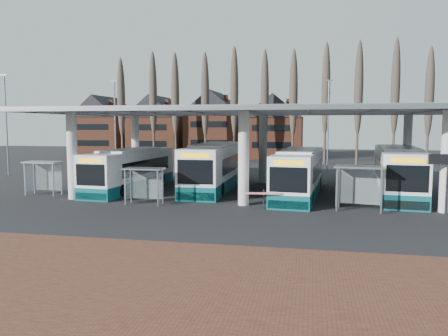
% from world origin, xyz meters
% --- Properties ---
extents(ground, '(140.00, 140.00, 0.00)m').
position_xyz_m(ground, '(0.00, 0.00, 0.00)').
color(ground, black).
rests_on(ground, ground).
extents(brick_strip, '(70.00, 10.00, 0.03)m').
position_xyz_m(brick_strip, '(0.00, -12.00, 0.01)').
color(brick_strip, brown).
rests_on(brick_strip, ground).
extents(station_canopy, '(32.00, 16.00, 6.34)m').
position_xyz_m(station_canopy, '(0.00, 8.00, 5.68)').
color(station_canopy, silver).
rests_on(station_canopy, ground).
extents(poplar_row, '(45.10, 1.10, 14.50)m').
position_xyz_m(poplar_row, '(0.00, 33.00, 8.78)').
color(poplar_row, '#473D33').
rests_on(poplar_row, ground).
extents(townhouse_row, '(36.80, 10.30, 12.25)m').
position_xyz_m(townhouse_row, '(-15.75, 44.00, 5.94)').
color(townhouse_row, brown).
rests_on(townhouse_row, ground).
extents(lamp_post_a, '(0.80, 0.16, 10.17)m').
position_xyz_m(lamp_post_a, '(-18.00, 22.00, 5.34)').
color(lamp_post_a, slate).
rests_on(lamp_post_a, ground).
extents(lamp_post_b, '(0.80, 0.16, 10.17)m').
position_xyz_m(lamp_post_b, '(6.00, 26.00, 5.34)').
color(lamp_post_b, slate).
rests_on(lamp_post_b, ground).
extents(lamp_post_d, '(0.80, 0.16, 10.17)m').
position_xyz_m(lamp_post_d, '(-26.00, 14.00, 5.34)').
color(lamp_post_d, slate).
rests_on(lamp_post_d, ground).
extents(bus_0, '(3.24, 11.81, 3.24)m').
position_xyz_m(bus_0, '(-9.89, 7.64, 1.53)').
color(bus_0, silver).
rests_on(bus_0, ground).
extents(bus_1, '(2.94, 13.17, 3.65)m').
position_xyz_m(bus_1, '(-3.39, 9.55, 1.72)').
color(bus_1, silver).
rests_on(bus_1, ground).
extents(bus_2, '(3.58, 12.36, 3.39)m').
position_xyz_m(bus_2, '(3.40, 7.29, 1.60)').
color(bus_2, silver).
rests_on(bus_2, ground).
extents(bus_3, '(3.93, 13.03, 3.56)m').
position_xyz_m(bus_3, '(10.44, 8.79, 1.68)').
color(bus_3, silver).
rests_on(bus_3, ground).
extents(shelter_0, '(2.70, 1.38, 2.48)m').
position_xyz_m(shelter_0, '(-15.01, 3.67, 1.81)').
color(shelter_0, gray).
rests_on(shelter_0, ground).
extents(shelter_1, '(2.60, 1.36, 2.37)m').
position_xyz_m(shelter_1, '(-6.38, 1.64, 1.73)').
color(shelter_1, gray).
rests_on(shelter_1, ground).
extents(shelter_2, '(3.11, 1.91, 2.71)m').
position_xyz_m(shelter_2, '(7.12, 2.13, 1.97)').
color(shelter_2, gray).
rests_on(shelter_2, ground).
extents(info_sign_0, '(2.29, 0.74, 3.49)m').
position_xyz_m(info_sign_0, '(11.93, 2.02, 2.93)').
color(info_sign_0, black).
rests_on(info_sign_0, ground).
extents(barrier, '(2.38, 0.75, 1.19)m').
position_xyz_m(barrier, '(1.39, 1.17, 0.92)').
color(barrier, black).
rests_on(barrier, ground).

